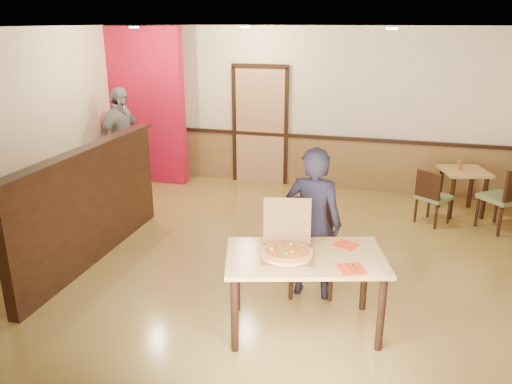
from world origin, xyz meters
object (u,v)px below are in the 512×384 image
diner_chair (311,241)px  side_table (463,181)px  pizza_box (287,250)px  side_chair_right (506,196)px  side_chair_left (432,195)px  diner (313,224)px  condiment (460,165)px  main_table (305,266)px  passerby (121,140)px

diner_chair → side_table: (1.90, 2.92, -0.03)m
pizza_box → side_table: bearing=50.3°
side_chair_right → pizza_box: (-2.49, -3.18, 0.32)m
side_chair_left → side_chair_right: bearing=-144.2°
diner → pizza_box: diner is taller
diner_chair → side_table: bearing=46.3°
diner → condiment: 3.54m
diner_chair → main_table: bearing=-95.7°
diner_chair → diner: 0.32m
side_chair_left → condiment: 0.78m
side_chair_right → passerby: passerby is taller
main_table → passerby: bearing=122.7°
main_table → diner_chair: (-0.07, 0.82, -0.12)m
diner → pizza_box: size_ratio=2.70×
side_chair_right → diner_chair: bearing=3.7°
diner → passerby: passerby is taller
side_chair_right → side_chair_left: bearing=-40.6°
passerby → main_table: bearing=-121.6°
side_chair_left → pizza_box: (-1.51, -3.19, 0.40)m
side_table → diner: (-1.86, -3.07, 0.31)m
side_chair_left → pizza_box: pizza_box is taller
side_chair_left → side_chair_right: (0.98, -0.01, 0.08)m
diner → pizza_box: 0.73m
diner_chair → side_table: 3.48m
side_chair_left → side_chair_right: 0.99m
side_chair_right → diner: (-2.36, -2.46, 0.31)m
main_table → pizza_box: (-0.17, -0.05, 0.17)m
condiment → diner_chair: bearing=-122.1°
side_chair_right → condiment: 0.86m
diner → condiment: diner is taller
passerby → condiment: 5.58m
side_table → pizza_box: 4.29m
main_table → side_chair_right: side_chair_right is taller
side_chair_right → pizza_box: size_ratio=1.56×
main_table → diner: bearing=77.1°
diner → condiment: bearing=-116.8°
side_chair_left → side_chair_right: size_ratio=0.85×
diner_chair → condiment: 3.43m
diner_chair → diner: (0.04, -0.15, 0.27)m
diner → main_table: bearing=96.4°
pizza_box → diner_chair: bearing=71.6°
diner_chair → condiment: size_ratio=6.84×
side_chair_right → side_table: size_ratio=1.20×
side_chair_left → passerby: 5.19m
main_table → diner_chair: 0.83m
pizza_box → side_chair_left: bearing=52.8°
diner → condiment: size_ratio=11.11×
main_table → side_table: main_table is taller
side_chair_right → condiment: size_ratio=6.42×
diner_chair → side_table: diner_chair is taller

